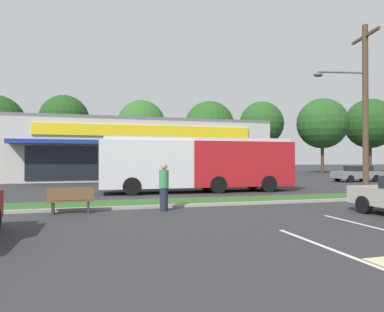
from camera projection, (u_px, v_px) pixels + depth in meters
grass_median at (253, 200)px, 16.49m from camera, size 56.00×2.20×0.12m
curb_lip at (265, 203)px, 15.32m from camera, size 56.00×0.24×0.12m
parking_stripe_0 at (339, 252)px, 7.33m from camera, size 0.12×4.80×0.01m
parking_stripe_1 at (379, 229)px, 9.83m from camera, size 0.12×4.80×0.01m
storefront_building at (141, 151)px, 36.72m from camera, size 24.31×12.69×5.85m
tree_left at (64, 120)px, 45.38m from camera, size 6.34×6.34×10.40m
tree_mid_left at (141, 124)px, 43.79m from camera, size 6.02×6.02×9.46m
tree_mid at (209, 126)px, 46.75m from camera, size 6.73×6.73×9.84m
tree_mid_right at (262, 124)px, 50.56m from camera, size 6.39×6.39×10.42m
tree_right at (322, 124)px, 50.18m from camera, size 7.22×7.22×10.81m
tree_far_right at (370, 124)px, 53.95m from camera, size 7.65×7.65×11.41m
utility_pole at (363, 104)px, 18.36m from camera, size 3.12×2.39×9.10m
city_bus at (198, 163)px, 21.12m from camera, size 11.75×2.83×3.25m
bus_stop_bench at (71, 200)px, 12.56m from camera, size 1.60×0.45×0.95m
car_2 at (172, 175)px, 26.60m from camera, size 4.27×1.86×1.49m
car_3 at (357, 173)px, 30.98m from camera, size 4.28×1.86×1.42m
pedestrian_by_pole at (164, 187)px, 13.25m from camera, size 0.36×0.36×1.81m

